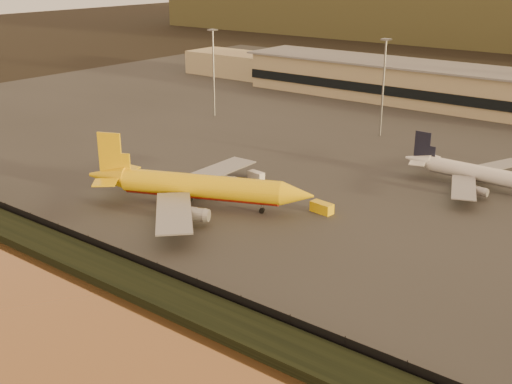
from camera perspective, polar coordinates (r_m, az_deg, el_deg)
ground at (r=107.00m, az=-4.40°, el=-4.75°), size 900.00×900.00×0.00m
embankment at (r=96.18m, az=-11.28°, el=-7.66°), size 320.00×7.00×1.40m
tarmac at (r=184.42m, az=15.87°, el=5.28°), size 320.00×220.00×0.20m
perimeter_fence at (r=98.23m, az=-9.54°, el=-6.53°), size 300.00×0.05×2.20m
terminal_building at (r=216.15m, az=15.65°, el=9.07°), size 202.00×25.00×12.60m
apron_light_masts at (r=157.65m, az=18.61°, el=8.40°), size 152.20×12.20×25.40m
dhl_cargo_jet at (r=121.45m, az=-5.24°, el=0.45°), size 42.75×40.48×13.38m
white_narrowbody_jet at (r=139.41m, az=19.37°, el=1.49°), size 33.72×33.00×9.71m
gse_vehicle_yellow at (r=119.88m, az=5.87°, el=-1.38°), size 4.53×2.43×1.95m
gse_vehicle_white at (r=137.34m, az=0.01°, el=1.49°), size 3.88×2.12×1.67m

